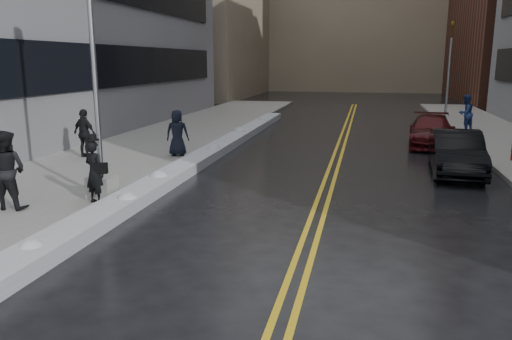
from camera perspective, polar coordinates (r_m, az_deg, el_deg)
The scene contains 16 objects.
ground at distance 11.10m, azimuth -7.11°, elevation -7.58°, with size 160.00×160.00×0.00m, color black.
sidewalk_west at distance 22.20m, azimuth -12.52°, elevation 2.52°, with size 5.50×50.00×0.15m, color gray.
lane_line_left at distance 20.20m, azimuth 8.83°, elevation 1.50°, with size 0.12×50.00×0.01m, color gold.
lane_line_right at distance 20.19m, azimuth 9.68°, elevation 1.47°, with size 0.12×50.00×0.01m, color gold.
snow_ridge at distance 19.14m, azimuth -6.06°, elevation 1.48°, with size 0.90×30.00×0.34m, color silver.
building_west_far at distance 57.33m, azimuth -7.32°, elevation 17.55°, with size 14.00×22.00×18.00m, color gray.
building_far at distance 70.20m, azimuth 11.75°, elevation 18.08°, with size 36.00×16.00×22.00m, color gray.
lamppost at distance 13.72m, azimuth -17.73°, elevation 6.63°, with size 0.65×0.65×7.62m.
traffic_signal at distance 34.17m, azimuth 21.21°, elevation 10.97°, with size 0.16×0.20×6.00m.
pedestrian_fedora at distance 13.48m, azimuth -17.98°, elevation -0.22°, with size 0.60×0.39×1.64m, color black.
pedestrian_b at distance 13.75m, azimuth -26.58°, elevation -0.00°, with size 0.96×0.74×1.97m, color black.
pedestrian_c at distance 19.53m, azimuth -8.98°, elevation 4.21°, with size 0.87×0.57×1.78m, color black.
pedestrian_d at distance 20.06m, azimuth -18.99°, elevation 3.98°, with size 1.08×0.45×1.84m, color black.
pedestrian_east at distance 28.10m, azimuth 22.82°, elevation 6.00°, with size 0.93×0.72×1.91m, color navy.
car_black at distance 18.13m, azimuth 21.92°, elevation 1.84°, with size 1.55×4.44×1.46m, color black.
car_maroon at distance 23.78m, azimuth 19.43°, elevation 4.23°, with size 1.91×4.70×1.36m, color #39090B.
Camera 1 is at (3.57, -9.81, 3.78)m, focal length 35.00 mm.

